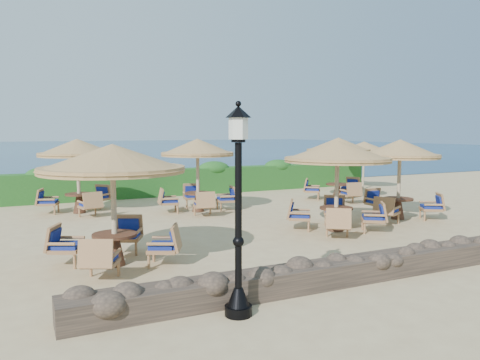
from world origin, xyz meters
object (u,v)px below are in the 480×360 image
cafe_set_2 (400,164)px  cafe_set_5 (338,156)px  extra_parasol (364,146)px  lamp_post (238,219)px  cafe_set_3 (78,160)px  cafe_set_1 (337,167)px  cafe_set_4 (198,163)px  cafe_set_0 (113,179)px

cafe_set_2 → cafe_set_5: 4.45m
extra_parasol → lamp_post: bearing=-136.4°
cafe_set_2 → cafe_set_3: size_ratio=0.99×
cafe_set_1 → lamp_post: bearing=-139.6°
lamp_post → extra_parasol: bearing=43.6°
cafe_set_2 → cafe_set_1: bearing=-168.0°
cafe_set_3 → cafe_set_4: bearing=-21.3°
lamp_post → cafe_set_3: bearing=96.1°
cafe_set_1 → cafe_set_5: size_ratio=1.11×
lamp_post → cafe_set_0: bearing=108.8°
extra_parasol → cafe_set_3: (-13.77, -1.10, -0.28)m
lamp_post → cafe_set_4: bearing=73.5°
lamp_post → cafe_set_5: size_ratio=1.19×
extra_parasol → cafe_set_1: cafe_set_1 is taller
cafe_set_3 → cafe_set_1: bearing=-44.8°
lamp_post → cafe_set_3: lamp_post is taller
lamp_post → cafe_set_1: (5.28, 4.49, 0.34)m
extra_parasol → cafe_set_5: bearing=-144.3°
cafe_set_2 → lamp_post: bearing=-148.3°
cafe_set_2 → cafe_set_4: (-5.51, 4.24, -0.08)m
lamp_post → cafe_set_3: 10.97m
lamp_post → extra_parasol: size_ratio=1.38×
cafe_set_0 → cafe_set_2: size_ratio=1.13×
lamp_post → cafe_set_0: size_ratio=1.05×
cafe_set_0 → cafe_set_1: bearing=7.1°
cafe_set_1 → cafe_set_2: 3.08m
cafe_set_1 → cafe_set_4: 5.48m
cafe_set_1 → cafe_set_2: size_ratio=1.12×
cafe_set_3 → cafe_set_0: bearing=-90.6°
cafe_set_0 → cafe_set_1: 6.58m
extra_parasol → cafe_set_5: 4.30m
lamp_post → cafe_set_3: size_ratio=1.18×
lamp_post → cafe_set_5: lamp_post is taller
extra_parasol → cafe_set_4: bearing=-165.0°
lamp_post → cafe_set_2: (8.29, 5.12, 0.31)m
cafe_set_2 → cafe_set_5: bearing=79.3°
lamp_post → cafe_set_0: (-1.25, 3.68, 0.35)m
extra_parasol → cafe_set_5: (-3.48, -2.51, -0.28)m
lamp_post → cafe_set_4: size_ratio=1.15×
cafe_set_1 → cafe_set_4: size_ratio=1.08×
cafe_set_2 → cafe_set_3: 11.08m
cafe_set_1 → cafe_set_5: same height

